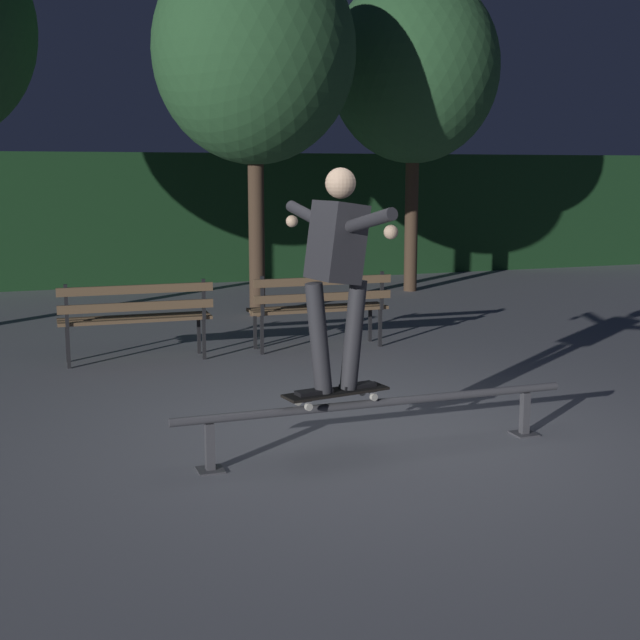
# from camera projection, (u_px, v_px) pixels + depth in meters

# --- Properties ---
(ground_plane) EXTENTS (90.00, 90.00, 0.00)m
(ground_plane) POSITION_uv_depth(u_px,v_px,m) (362.00, 440.00, 6.54)
(ground_plane) COLOR slate
(hedge_backdrop) EXTENTS (24.00, 1.20, 2.32)m
(hedge_backdrop) POSITION_uv_depth(u_px,v_px,m) (155.00, 218.00, 15.70)
(hedge_backdrop) COLOR #193D1E
(hedge_backdrop) RESTS_ON ground
(grind_rail) EXTENTS (3.01, 0.18, 0.39)m
(grind_rail) POSITION_uv_depth(u_px,v_px,m) (378.00, 410.00, 6.22)
(grind_rail) COLOR #47474C
(grind_rail) RESTS_ON ground
(skateboard) EXTENTS (0.80, 0.33, 0.09)m
(skateboard) POSITION_uv_depth(u_px,v_px,m) (336.00, 393.00, 6.09)
(skateboard) COLOR black
(skateboard) RESTS_ON grind_rail
(skateboarder) EXTENTS (0.63, 1.39, 1.56)m
(skateboarder) POSITION_uv_depth(u_px,v_px,m) (337.00, 261.00, 5.93)
(skateboarder) COLOR black
(skateboarder) RESTS_ON skateboard
(park_bench_leftmost) EXTENTS (1.61, 0.45, 0.88)m
(park_bench_leftmost) POSITION_uv_depth(u_px,v_px,m) (136.00, 313.00, 9.09)
(park_bench_leftmost) COLOR black
(park_bench_leftmost) RESTS_ON ground
(park_bench_left_center) EXTENTS (1.61, 0.45, 0.88)m
(park_bench_left_center) POSITION_uv_depth(u_px,v_px,m) (320.00, 303.00, 9.77)
(park_bench_left_center) COLOR black
(park_bench_left_center) RESTS_ON ground
(tree_far_right) EXTENTS (2.77, 2.77, 5.17)m
(tree_far_right) POSITION_uv_depth(u_px,v_px,m) (414.00, 69.00, 14.00)
(tree_far_right) COLOR #4C3828
(tree_far_right) RESTS_ON ground
(tree_behind_benches) EXTENTS (2.73, 2.73, 5.09)m
(tree_behind_benches) POSITION_uv_depth(u_px,v_px,m) (254.00, 52.00, 11.52)
(tree_behind_benches) COLOR #4C3828
(tree_behind_benches) RESTS_ON ground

